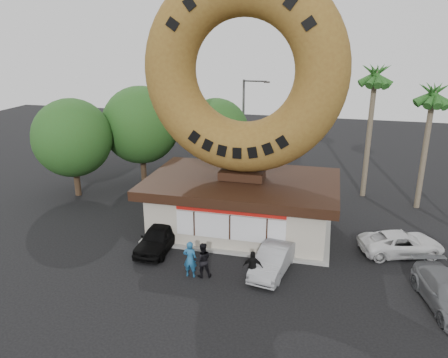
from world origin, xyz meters
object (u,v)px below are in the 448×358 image
car_white (401,243)px  giant_donut (243,71)px  person_center (202,260)px  car_black (159,237)px  person_right (253,267)px  donut_shop (242,203)px  person_left (190,259)px  car_silver (273,260)px  street_lamp (245,124)px  car_grey (448,293)px

car_white → giant_donut: bearing=66.3°
person_center → car_black: bearing=-55.9°
person_right → donut_shop: bearing=-77.1°
giant_donut → car_black: bearing=-138.3°
person_left → person_center: bearing=-168.5°
car_silver → car_black: bearing=-177.6°
person_right → car_silver: (0.80, 1.31, -0.18)m
street_lamp → person_left: (0.51, -15.85, -3.54)m
person_right → giant_donut: bearing=-77.1°
person_center → giant_donut: bearing=-118.9°
donut_shop → car_grey: size_ratio=2.42×
giant_donut → street_lamp: (-1.86, 10.00, -4.98)m
car_black → car_silver: (6.51, -0.88, -0.04)m
car_black → car_grey: car_black is taller
car_black → car_white: (12.99, 2.67, -0.08)m
person_right → car_white: 8.76m
donut_shop → car_white: (9.04, -0.84, -1.15)m
car_grey → person_center: bearing=168.5°
person_left → car_white: 11.52m
donut_shop → car_silver: size_ratio=2.78×
street_lamp → car_black: street_lamp is taller
giant_donut → street_lamp: giant_donut is taller
car_silver → donut_shop: bearing=130.4°
person_center → person_right: (2.50, 0.01, -0.06)m
donut_shop → giant_donut: 7.69m
person_left → car_silver: bearing=-160.8°
person_right → car_white: person_right is taller
street_lamp → person_center: 16.16m
giant_donut → person_right: 10.49m
car_grey → car_white: bearing=93.4°
car_white → donut_shop: bearing=66.4°
car_silver → person_center: bearing=-148.2°
giant_donut → car_black: 10.23m
donut_shop → car_grey: 11.78m
street_lamp → person_left: bearing=-88.1°
giant_donut → car_silver: 10.16m
giant_donut → car_white: (9.04, -0.86, -8.84)m
giant_donut → car_white: size_ratio=2.54×
person_right → car_grey: (8.61, 0.21, -0.17)m
car_silver → car_white: bearing=38.8°
donut_shop → person_left: donut_shop is taller
person_left → car_silver: size_ratio=0.47×
car_white → car_black: bearing=83.3°
person_right → car_silver: 1.55m
car_grey → car_white: 4.83m
person_right → car_grey: bearing=177.2°
street_lamp → car_white: 15.86m
donut_shop → car_white: 9.15m
street_lamp → person_right: bearing=-77.1°
car_white → person_center: bearing=98.2°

